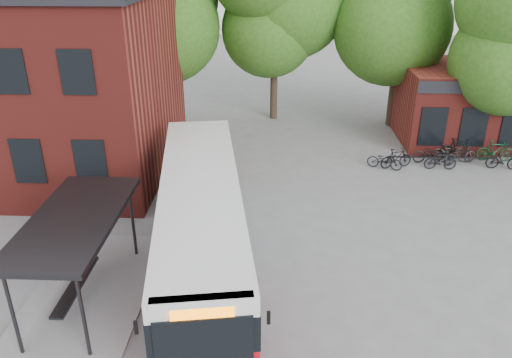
{
  "coord_description": "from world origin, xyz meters",
  "views": [
    {
      "loc": [
        1.13,
        -13.02,
        9.77
      ],
      "look_at": [
        0.45,
        3.59,
        2.0
      ],
      "focal_mm": 35.0,
      "sensor_mm": 36.0,
      "label": 1
    }
  ],
  "objects_px": {
    "bicycle_4": "(452,152)",
    "bicycle_5": "(458,148)",
    "bicycle_0": "(385,160)",
    "bicycle_7": "(504,160)",
    "bicycle_3": "(440,161)",
    "city_bus": "(202,223)",
    "bicycle_extra_0": "(496,151)",
    "bicycle_1": "(396,158)",
    "bus_shelter": "(81,259)",
    "bicycle_2": "(431,153)",
    "bicycle_6": "(460,155)"
  },
  "relations": [
    {
      "from": "bicycle_1",
      "to": "city_bus",
      "type": "bearing_deg",
      "value": 117.45
    },
    {
      "from": "bicycle_2",
      "to": "bicycle_5",
      "type": "distance_m",
      "value": 1.75
    },
    {
      "from": "bicycle_1",
      "to": "bus_shelter",
      "type": "bearing_deg",
      "value": 114.4
    },
    {
      "from": "bicycle_0",
      "to": "bicycle_7",
      "type": "xyz_separation_m",
      "value": [
        5.68,
        0.17,
        0.04
      ]
    },
    {
      "from": "bus_shelter",
      "to": "bicycle_4",
      "type": "distance_m",
      "value": 18.4
    },
    {
      "from": "bicycle_4",
      "to": "city_bus",
      "type": "bearing_deg",
      "value": 139.0
    },
    {
      "from": "bicycle_1",
      "to": "bicycle_6",
      "type": "distance_m",
      "value": 3.29
    },
    {
      "from": "bicycle_5",
      "to": "bicycle_6",
      "type": "bearing_deg",
      "value": 163.55
    },
    {
      "from": "bus_shelter",
      "to": "city_bus",
      "type": "height_order",
      "value": "city_bus"
    },
    {
      "from": "bicycle_5",
      "to": "bicycle_6",
      "type": "height_order",
      "value": "bicycle_5"
    },
    {
      "from": "bicycle_0",
      "to": "bicycle_5",
      "type": "height_order",
      "value": "bicycle_5"
    },
    {
      "from": "bicycle_1",
      "to": "bicycle_4",
      "type": "bearing_deg",
      "value": -90.68
    },
    {
      "from": "bicycle_7",
      "to": "bicycle_3",
      "type": "bearing_deg",
      "value": 99.67
    },
    {
      "from": "bicycle_extra_0",
      "to": "bicycle_2",
      "type": "bearing_deg",
      "value": 99.45
    },
    {
      "from": "bicycle_0",
      "to": "bicycle_7",
      "type": "bearing_deg",
      "value": -67.66
    },
    {
      "from": "bicycle_0",
      "to": "bicycle_3",
      "type": "bearing_deg",
      "value": -68.87
    },
    {
      "from": "bicycle_3",
      "to": "bicycle_extra_0",
      "type": "xyz_separation_m",
      "value": [
        3.04,
        1.17,
        0.09
      ]
    },
    {
      "from": "bicycle_7",
      "to": "bicycle_extra_0",
      "type": "distance_m",
      "value": 1.02
    },
    {
      "from": "bicycle_4",
      "to": "bicycle_5",
      "type": "relative_size",
      "value": 1.1
    },
    {
      "from": "bicycle_5",
      "to": "bicycle_extra_0",
      "type": "height_order",
      "value": "bicycle_extra_0"
    },
    {
      "from": "bicycle_3",
      "to": "bicycle_5",
      "type": "distance_m",
      "value": 2.12
    },
    {
      "from": "bicycle_1",
      "to": "bicycle_6",
      "type": "relative_size",
      "value": 0.91
    },
    {
      "from": "bicycle_7",
      "to": "bicycle_extra_0",
      "type": "xyz_separation_m",
      "value": [
        0.0,
        1.02,
        0.06
      ]
    },
    {
      "from": "bicycle_5",
      "to": "bicycle_2",
      "type": "bearing_deg",
      "value": 112.85
    },
    {
      "from": "bus_shelter",
      "to": "bicycle_7",
      "type": "height_order",
      "value": "bus_shelter"
    },
    {
      "from": "bicycle_4",
      "to": "bicycle_5",
      "type": "height_order",
      "value": "bicycle_5"
    },
    {
      "from": "bus_shelter",
      "to": "bicycle_2",
      "type": "xyz_separation_m",
      "value": [
        13.37,
        11.17,
        -0.97
      ]
    },
    {
      "from": "bicycle_2",
      "to": "bicycle_1",
      "type": "bearing_deg",
      "value": 107.58
    },
    {
      "from": "bicycle_7",
      "to": "bicycle_2",
      "type": "bearing_deg",
      "value": 84.84
    },
    {
      "from": "bicycle_3",
      "to": "bicycle_6",
      "type": "bearing_deg",
      "value": -56.47
    },
    {
      "from": "bicycle_3",
      "to": "bicycle_6",
      "type": "xyz_separation_m",
      "value": [
        1.16,
        0.72,
        0.02
      ]
    },
    {
      "from": "bicycle_2",
      "to": "bicycle_4",
      "type": "height_order",
      "value": "bicycle_4"
    },
    {
      "from": "bus_shelter",
      "to": "bicycle_7",
      "type": "bearing_deg",
      "value": 32.27
    },
    {
      "from": "city_bus",
      "to": "bicycle_3",
      "type": "bearing_deg",
      "value": 29.89
    },
    {
      "from": "bus_shelter",
      "to": "bicycle_5",
      "type": "relative_size",
      "value": 4.13
    },
    {
      "from": "bicycle_2",
      "to": "bicycle_6",
      "type": "relative_size",
      "value": 1.01
    },
    {
      "from": "bicycle_3",
      "to": "bicycle_6",
      "type": "distance_m",
      "value": 1.36
    },
    {
      "from": "bicycle_1",
      "to": "bicycle_4",
      "type": "distance_m",
      "value": 3.08
    },
    {
      "from": "bicycle_4",
      "to": "bicycle_3",
      "type": "bearing_deg",
      "value": 149.52
    },
    {
      "from": "bicycle_6",
      "to": "bicycle_0",
      "type": "bearing_deg",
      "value": 79.86
    },
    {
      "from": "city_bus",
      "to": "bicycle_0",
      "type": "height_order",
      "value": "city_bus"
    },
    {
      "from": "bicycle_0",
      "to": "bicycle_7",
      "type": "relative_size",
      "value": 1.04
    },
    {
      "from": "bicycle_7",
      "to": "bus_shelter",
      "type": "bearing_deg",
      "value": 129.13
    },
    {
      "from": "bicycle_5",
      "to": "bicycle_7",
      "type": "bearing_deg",
      "value": -135.51
    },
    {
      "from": "bicycle_1",
      "to": "bicycle_7",
      "type": "xyz_separation_m",
      "value": [
        5.12,
        0.03,
        -0.01
      ]
    },
    {
      "from": "city_bus",
      "to": "bicycle_3",
      "type": "xyz_separation_m",
      "value": [
        10.31,
        8.21,
        -1.07
      ]
    },
    {
      "from": "city_bus",
      "to": "bicycle_extra_0",
      "type": "bearing_deg",
      "value": 26.45
    },
    {
      "from": "bus_shelter",
      "to": "bicycle_3",
      "type": "xyz_separation_m",
      "value": [
        13.57,
        10.34,
        -0.99
      ]
    },
    {
      "from": "bicycle_0",
      "to": "bicycle_4",
      "type": "xyz_separation_m",
      "value": [
        3.51,
        1.06,
        0.05
      ]
    },
    {
      "from": "bicycle_2",
      "to": "bicycle_7",
      "type": "relative_size",
      "value": 1.13
    }
  ]
}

